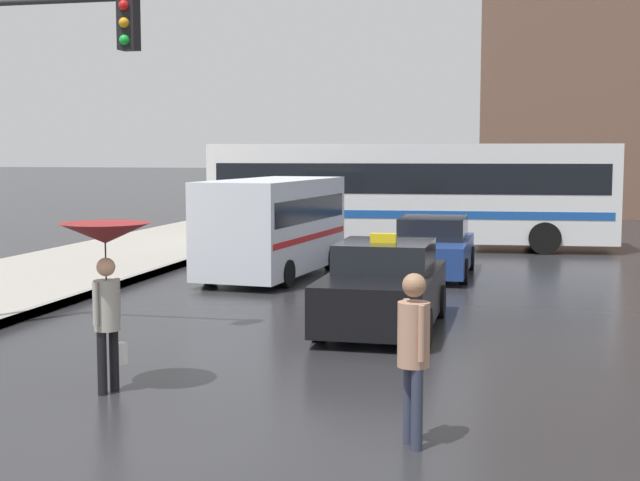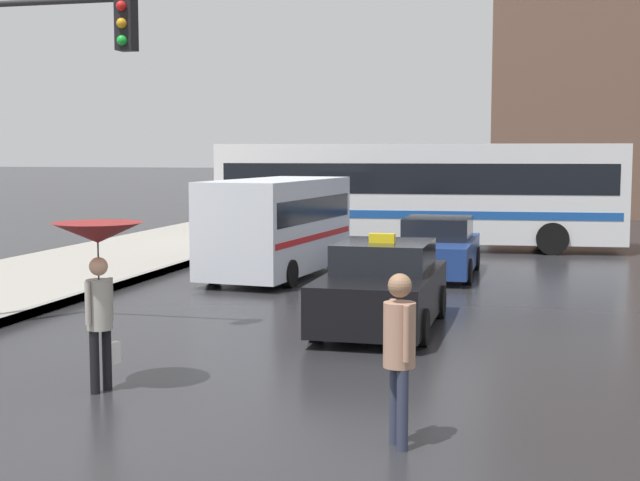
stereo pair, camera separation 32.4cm
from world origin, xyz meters
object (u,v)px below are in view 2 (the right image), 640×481
at_px(ambulance_van, 277,223).
at_px(pedestrian_man, 399,343).
at_px(sedan_red, 437,249).
at_px(traffic_light, 14,94).
at_px(taxi, 382,289).
at_px(city_bus, 417,191).
at_px(pedestrian_with_umbrella, 98,254).

bearing_deg(ambulance_van, pedestrian_man, 118.04).
bearing_deg(sedan_red, traffic_light, 56.68).
distance_m(taxi, pedestrian_man, 6.26).
relative_size(ambulance_van, pedestrian_man, 3.02).
bearing_deg(city_bus, taxi, -179.53).
bearing_deg(city_bus, ambulance_van, 156.48).
bearing_deg(taxi, sedan_red, -91.37).
height_order(ambulance_van, traffic_light, traffic_light).
bearing_deg(ambulance_van, traffic_light, 80.81).
bearing_deg(sedan_red, taxi, 88.63).
height_order(taxi, traffic_light, traffic_light).
distance_m(pedestrian_with_umbrella, traffic_light, 4.64).
bearing_deg(taxi, traffic_light, 20.02).
xyz_separation_m(taxi, traffic_light, (-5.70, -2.08, 3.28)).
height_order(ambulance_van, pedestrian_with_umbrella, ambulance_van).
bearing_deg(taxi, ambulance_van, -57.88).
relative_size(sedan_red, traffic_light, 0.73).
bearing_deg(city_bus, pedestrian_with_umbrella, 170.21).
relative_size(pedestrian_with_umbrella, pedestrian_man, 1.19).
bearing_deg(traffic_light, taxi, 20.02).
xyz_separation_m(sedan_red, pedestrian_man, (1.09, -12.97, 0.44)).
bearing_deg(pedestrian_man, taxi, 162.83).
bearing_deg(taxi, city_bus, -84.83).
height_order(taxi, ambulance_van, ambulance_van).
bearing_deg(ambulance_van, taxi, 127.88).
distance_m(ambulance_van, traffic_light, 8.53).
distance_m(city_bus, pedestrian_with_umbrella, 17.90).
xyz_separation_m(city_bus, pedestrian_man, (2.42, -19.04, -0.73)).
distance_m(sedan_red, city_bus, 6.32).
height_order(city_bus, pedestrian_with_umbrella, city_bus).
xyz_separation_m(ambulance_van, city_bus, (2.44, 7.17, 0.50)).
distance_m(taxi, ambulance_van, 6.82).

